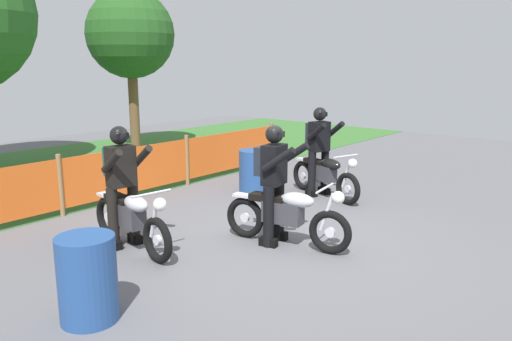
# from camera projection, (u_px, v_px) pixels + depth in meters

# --- Properties ---
(ground) EXTENTS (24.00, 24.00, 0.02)m
(ground) POSITION_uv_depth(u_px,v_px,m) (277.00, 240.00, 7.45)
(ground) COLOR #5B5B60
(grass_verge) EXTENTS (24.00, 6.66, 0.01)m
(grass_verge) POSITION_uv_depth(u_px,v_px,m) (43.00, 174.00, 11.69)
(grass_verge) COLOR #386B2D
(grass_verge) RESTS_ON ground
(barrier_fence) EXTENTS (8.53, 0.08, 1.05)m
(barrier_fence) POSITION_uv_depth(u_px,v_px,m) (131.00, 171.00, 9.49)
(barrier_fence) COLOR olive
(barrier_fence) RESTS_ON ground
(tree_near_right) EXTENTS (2.45, 2.45, 4.49)m
(tree_near_right) POSITION_uv_depth(u_px,v_px,m) (130.00, 35.00, 14.25)
(tree_near_right) COLOR brown
(tree_near_right) RESTS_ON ground
(motorcycle_lead) EXTENTS (0.61, 1.92, 0.92)m
(motorcycle_lead) POSITION_uv_depth(u_px,v_px,m) (287.00, 215.00, 7.11)
(motorcycle_lead) COLOR black
(motorcycle_lead) RESTS_ON ground
(motorcycle_trailing) EXTENTS (0.59, 1.94, 0.92)m
(motorcycle_trailing) POSITION_uv_depth(u_px,v_px,m) (131.00, 218.00, 6.96)
(motorcycle_trailing) COLOR black
(motorcycle_trailing) RESTS_ON ground
(motorcycle_third) EXTENTS (0.76, 1.83, 0.89)m
(motorcycle_third) POSITION_uv_depth(u_px,v_px,m) (325.00, 175.00, 9.64)
(motorcycle_third) COLOR black
(motorcycle_third) RESTS_ON ground
(rider_lead) EXTENTS (0.62, 0.73, 1.69)m
(rider_lead) POSITION_uv_depth(u_px,v_px,m) (274.00, 178.00, 7.10)
(rider_lead) COLOR black
(rider_lead) RESTS_ON ground
(rider_trailing) EXTENTS (0.60, 0.72, 1.69)m
(rider_trailing) POSITION_uv_depth(u_px,v_px,m) (121.00, 180.00, 7.00)
(rider_trailing) COLOR black
(rider_trailing) RESTS_ON ground
(rider_third) EXTENTS (0.66, 0.76, 1.69)m
(rider_third) POSITION_uv_depth(u_px,v_px,m) (319.00, 146.00, 9.70)
(rider_third) COLOR black
(rider_third) RESTS_ON ground
(oil_drum) EXTENTS (0.58, 0.58, 0.88)m
(oil_drum) POSITION_uv_depth(u_px,v_px,m) (88.00, 279.00, 5.04)
(oil_drum) COLOR navy
(oil_drum) RESTS_ON ground
(spare_drum) EXTENTS (0.58, 0.58, 0.88)m
(spare_drum) POSITION_uv_depth(u_px,v_px,m) (254.00, 173.00, 9.77)
(spare_drum) COLOR navy
(spare_drum) RESTS_ON ground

